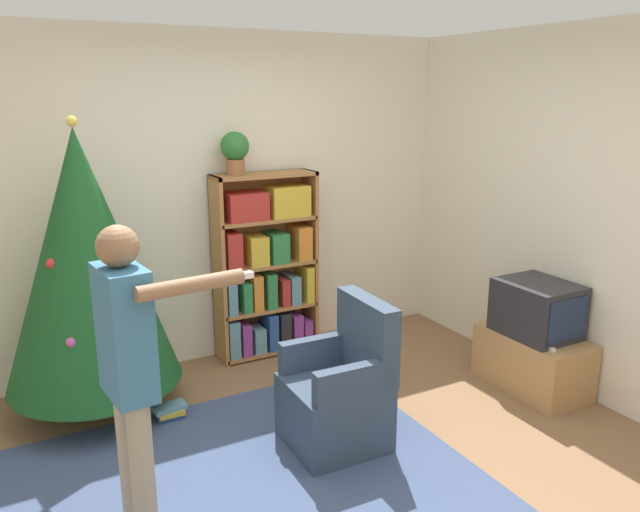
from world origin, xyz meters
TOP-DOWN VIEW (x-y plane):
  - ground_plane at (0.00, 0.00)m, footprint 14.00×14.00m
  - wall_back at (0.00, 1.99)m, footprint 8.00×0.10m
  - wall_right at (2.13, 0.00)m, footprint 0.10×8.00m
  - area_rug at (-0.46, 0.11)m, footprint 2.50×2.14m
  - bookshelf at (0.39, 1.78)m, footprint 0.84×0.27m
  - tv_stand at (1.83, 0.25)m, footprint 0.46×0.79m
  - television at (1.83, 0.24)m, footprint 0.44×0.54m
  - game_remote at (1.70, 0.01)m, footprint 0.04×0.12m
  - christmas_tree at (-1.04, 1.44)m, footprint 1.14×1.14m
  - armchair at (0.22, 0.29)m, footprint 0.58×0.57m
  - standing_person at (-1.08, -0.06)m, footprint 0.66×0.47m
  - potted_plant at (0.15, 1.79)m, footprint 0.22×0.22m
  - book_pile_near_tree at (-0.65, 1.08)m, footprint 0.23×0.16m

SIDE VIEW (x-z plane):
  - ground_plane at x=0.00m, z-range 0.00..0.00m
  - area_rug at x=-0.46m, z-range 0.00..0.01m
  - book_pile_near_tree at x=-0.65m, z-range 0.00..0.10m
  - tv_stand at x=1.83m, z-range 0.00..0.43m
  - armchair at x=0.22m, z-range -0.14..0.78m
  - game_remote at x=1.70m, z-range 0.43..0.45m
  - television at x=1.83m, z-range 0.43..0.82m
  - bookshelf at x=0.39m, z-range 0.00..1.51m
  - standing_person at x=-1.08m, z-range 0.15..1.73m
  - christmas_tree at x=-1.04m, z-range 0.07..2.06m
  - wall_back at x=0.00m, z-range 0.00..2.60m
  - wall_right at x=2.13m, z-range 0.00..2.60m
  - potted_plant at x=0.15m, z-range 1.54..1.87m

